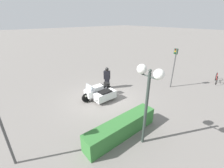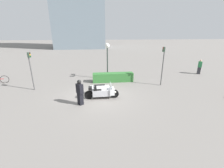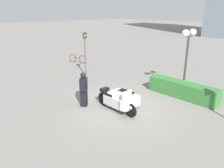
{
  "view_description": "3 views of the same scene",
  "coord_description": "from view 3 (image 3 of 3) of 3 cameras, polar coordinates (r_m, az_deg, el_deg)",
  "views": [
    {
      "loc": [
        5.39,
        7.3,
        5.07
      ],
      "look_at": [
        -0.25,
        0.53,
        1.17
      ],
      "focal_mm": 24.0,
      "sensor_mm": 36.0,
      "label": 1
    },
    {
      "loc": [
        -0.07,
        -10.2,
        4.55
      ],
      "look_at": [
        1.08,
        0.08,
        0.91
      ],
      "focal_mm": 24.0,
      "sensor_mm": 36.0,
      "label": 2
    },
    {
      "loc": [
        6.98,
        -6.83,
        4.46
      ],
      "look_at": [
        -0.22,
        -0.13,
        1.12
      ],
      "focal_mm": 35.0,
      "sensor_mm": 36.0,
      "label": 3
    }
  ],
  "objects": [
    {
      "name": "ground_plane",
      "position": [
        10.73,
        1.34,
        -5.8
      ],
      "size": [
        160.0,
        160.0,
        0.0
      ],
      "primitive_type": "plane",
      "color": "slate"
    },
    {
      "name": "police_motorcycle",
      "position": [
        10.34,
        2.64,
        -4.03
      ],
      "size": [
        2.44,
        1.33,
        1.14
      ],
      "rotation": [
        0.0,
        0.0,
        0.0
      ],
      "color": "black",
      "rests_on": "ground"
    },
    {
      "name": "officer_rider",
      "position": [
        10.53,
        -7.42,
        -1.18
      ],
      "size": [
        0.51,
        0.54,
        1.7
      ],
      "rotation": [
        0.0,
        0.0,
        -2.46
      ],
      "color": "black",
      "rests_on": "ground"
    },
    {
      "name": "hedge_bush_curbside",
      "position": [
        12.24,
        17.9,
        -1.46
      ],
      "size": [
        3.82,
        0.74,
        0.84
      ],
      "primitive_type": "cube",
      "color": "#337033",
      "rests_on": "ground"
    },
    {
      "name": "twin_lamp_post",
      "position": [
        12.67,
        19.31,
        10.36
      ],
      "size": [
        0.39,
        1.13,
        3.51
      ],
      "color": "#2D3833",
      "rests_on": "ground"
    },
    {
      "name": "traffic_light_far",
      "position": [
        15.14,
        -7.02,
        9.41
      ],
      "size": [
        0.22,
        0.28,
        3.06
      ],
      "rotation": [
        0.0,
        0.0,
        -0.13
      ],
      "color": "#4C4C4C",
      "rests_on": "ground"
    },
    {
      "name": "bicycle_parked",
      "position": [
        19.72,
        -8.97,
        6.5
      ],
      "size": [
        1.71,
        0.62,
        0.78
      ],
      "rotation": [
        0.0,
        0.0,
        0.33
      ],
      "color": "black",
      "rests_on": "ground"
    }
  ]
}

